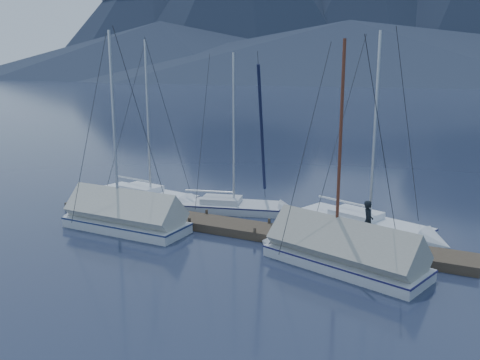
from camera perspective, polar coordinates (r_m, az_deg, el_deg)
name	(u,v)px	position (r m, az deg, el deg)	size (l,w,h in m)	color
ground	(216,247)	(19.34, -2.70, -7.52)	(1000.00, 1000.00, 0.00)	#161D32
dock	(240,230)	(20.97, 0.00, -5.59)	(18.00, 1.50, 0.54)	#382D23
mooring_posts	(229,222)	(21.12, -1.21, -4.78)	(15.12, 1.52, 0.35)	#382D23
sailboat_open_left	(158,199)	(25.94, -9.24, -2.12)	(6.81, 3.01, 8.74)	white
sailboat_open_mid	(243,209)	(23.92, 0.31, -3.23)	(6.30, 3.25, 8.02)	#B8BCC5
sailboat_open_right	(379,229)	(21.63, 15.38, -5.36)	(6.93, 3.90, 8.83)	silver
sailboat_covered_near	(332,253)	(17.86, 10.31, -8.02)	(6.70, 3.60, 8.34)	silver
sailboat_covered_far	(117,218)	(22.03, -13.69, -4.19)	(6.34, 2.69, 8.86)	silver
person	(368,221)	(19.24, 14.18, -4.51)	(0.57, 0.37, 1.55)	black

